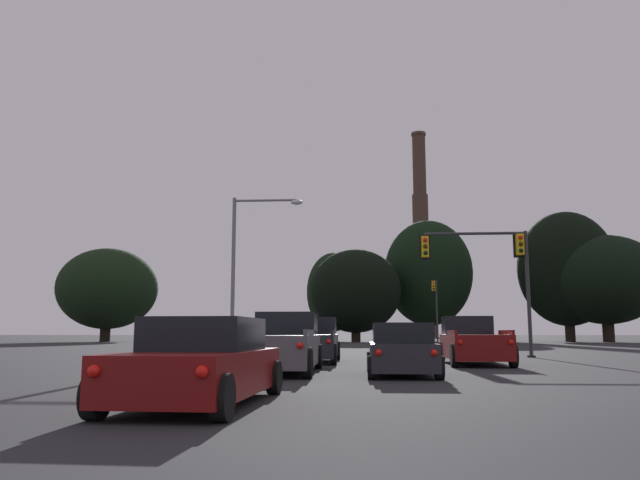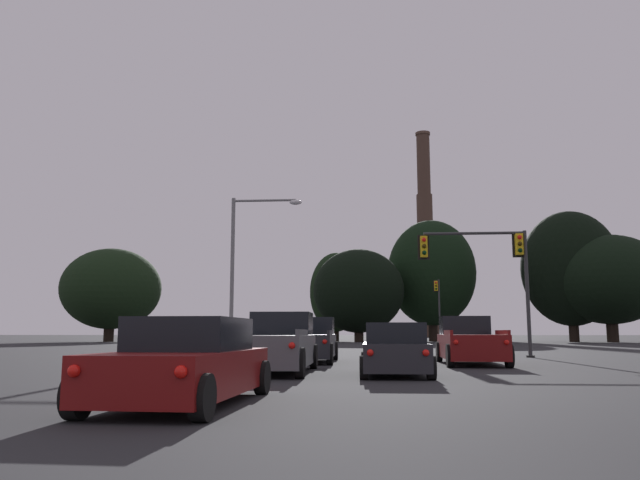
{
  "view_description": "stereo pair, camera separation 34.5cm",
  "coord_description": "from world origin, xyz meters",
  "px_view_note": "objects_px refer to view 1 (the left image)",
  "views": [
    {
      "loc": [
        -0.8,
        -2.55,
        1.18
      ],
      "look_at": [
        -3.41,
        35.55,
        6.86
      ],
      "focal_mm": 35.0,
      "sensor_mm": 36.0,
      "label": 1
    },
    {
      "loc": [
        -0.45,
        -2.52,
        1.18
      ],
      "look_at": [
        -3.41,
        35.55,
        6.86
      ],
      "focal_mm": 35.0,
      "sensor_mm": 36.0,
      "label": 2
    }
  ],
  "objects_px": {
    "sedan_left_lane_third": "(202,363)",
    "smokestack": "(421,255)",
    "pickup_truck_right_lane_front": "(472,342)",
    "traffic_light_far_right": "(435,302)",
    "pickup_truck_left_lane_second": "(282,345)",
    "traffic_light_overhead_right": "(491,260)",
    "hatchback_center_lane_second": "(402,351)",
    "pickup_truck_left_lane_front": "(312,342)",
    "street_lamp": "(245,256)"
  },
  "relations": [
    {
      "from": "hatchback_center_lane_second",
      "to": "traffic_light_far_right",
      "type": "xyz_separation_m",
      "value": [
        6.58,
        48.9,
        3.72
      ]
    },
    {
      "from": "hatchback_center_lane_second",
      "to": "pickup_truck_left_lane_second",
      "type": "relative_size",
      "value": 0.74
    },
    {
      "from": "pickup_truck_right_lane_front",
      "to": "smokestack",
      "type": "relative_size",
      "value": 0.1
    },
    {
      "from": "pickup_truck_right_lane_front",
      "to": "smokestack",
      "type": "height_order",
      "value": "smokestack"
    },
    {
      "from": "sedan_left_lane_third",
      "to": "smokestack",
      "type": "relative_size",
      "value": 0.09
    },
    {
      "from": "traffic_light_far_right",
      "to": "pickup_truck_left_lane_second",
      "type": "bearing_deg",
      "value": -101.91
    },
    {
      "from": "pickup_truck_right_lane_front",
      "to": "traffic_light_overhead_right",
      "type": "height_order",
      "value": "traffic_light_overhead_right"
    },
    {
      "from": "sedan_left_lane_third",
      "to": "pickup_truck_left_lane_second",
      "type": "xyz_separation_m",
      "value": [
        0.24,
        8.42,
        0.14
      ]
    },
    {
      "from": "smokestack",
      "to": "traffic_light_overhead_right",
      "type": "bearing_deg",
      "value": -93.89
    },
    {
      "from": "hatchback_center_lane_second",
      "to": "pickup_truck_right_lane_front",
      "type": "relative_size",
      "value": 0.74
    },
    {
      "from": "pickup_truck_left_lane_second",
      "to": "sedan_left_lane_third",
      "type": "bearing_deg",
      "value": -92.15
    },
    {
      "from": "pickup_truck_left_lane_front",
      "to": "pickup_truck_right_lane_front",
      "type": "xyz_separation_m",
      "value": [
        6.21,
        -1.28,
        0.0
      ]
    },
    {
      "from": "sedan_left_lane_third",
      "to": "pickup_truck_left_lane_second",
      "type": "relative_size",
      "value": 0.86
    },
    {
      "from": "pickup_truck_left_lane_front",
      "to": "smokestack",
      "type": "distance_m",
      "value": 135.61
    },
    {
      "from": "sedan_left_lane_third",
      "to": "pickup_truck_left_lane_front",
      "type": "xyz_separation_m",
      "value": [
        0.59,
        15.19,
        0.14
      ]
    },
    {
      "from": "traffic_light_overhead_right",
      "to": "smokestack",
      "type": "distance_m",
      "value": 129.04
    },
    {
      "from": "pickup_truck_left_lane_second",
      "to": "smokestack",
      "type": "distance_m",
      "value": 142.3
    },
    {
      "from": "sedan_left_lane_third",
      "to": "hatchback_center_lane_second",
      "type": "distance_m",
      "value": 8.14
    },
    {
      "from": "traffic_light_far_right",
      "to": "street_lamp",
      "type": "xyz_separation_m",
      "value": [
        -13.69,
        -34.82,
        0.71
      ]
    },
    {
      "from": "pickup_truck_right_lane_front",
      "to": "traffic_light_far_right",
      "type": "bearing_deg",
      "value": 86.83
    },
    {
      "from": "sedan_left_lane_third",
      "to": "traffic_light_far_right",
      "type": "distance_m",
      "value": 57.19
    },
    {
      "from": "traffic_light_overhead_right",
      "to": "smokestack",
      "type": "bearing_deg",
      "value": 86.11
    },
    {
      "from": "sedan_left_lane_third",
      "to": "traffic_light_overhead_right",
      "type": "height_order",
      "value": "traffic_light_overhead_right"
    },
    {
      "from": "pickup_truck_left_lane_second",
      "to": "pickup_truck_right_lane_front",
      "type": "distance_m",
      "value": 8.55
    },
    {
      "from": "sedan_left_lane_third",
      "to": "hatchback_center_lane_second",
      "type": "relative_size",
      "value": 1.16
    },
    {
      "from": "traffic_light_far_right",
      "to": "street_lamp",
      "type": "height_order",
      "value": "street_lamp"
    },
    {
      "from": "traffic_light_overhead_right",
      "to": "smokestack",
      "type": "xyz_separation_m",
      "value": [
        8.68,
        127.74,
        16.06
      ]
    },
    {
      "from": "street_lamp",
      "to": "pickup_truck_right_lane_front",
      "type": "bearing_deg",
      "value": -36.03
    },
    {
      "from": "traffic_light_overhead_right",
      "to": "street_lamp",
      "type": "bearing_deg",
      "value": 176.21
    },
    {
      "from": "pickup_truck_left_lane_second",
      "to": "traffic_light_far_right",
      "type": "relative_size",
      "value": 0.82
    },
    {
      "from": "traffic_light_far_right",
      "to": "smokestack",
      "type": "height_order",
      "value": "smokestack"
    },
    {
      "from": "pickup_truck_right_lane_front",
      "to": "traffic_light_overhead_right",
      "type": "relative_size",
      "value": 0.91
    },
    {
      "from": "sedan_left_lane_third",
      "to": "street_lamp",
      "type": "bearing_deg",
      "value": 101.35
    },
    {
      "from": "pickup_truck_left_lane_front",
      "to": "pickup_truck_left_lane_second",
      "type": "distance_m",
      "value": 6.78
    },
    {
      "from": "pickup_truck_left_lane_front",
      "to": "traffic_light_overhead_right",
      "type": "height_order",
      "value": "traffic_light_overhead_right"
    },
    {
      "from": "sedan_left_lane_third",
      "to": "smokestack",
      "type": "bearing_deg",
      "value": 85.55
    },
    {
      "from": "pickup_truck_right_lane_front",
      "to": "traffic_light_far_right",
      "type": "relative_size",
      "value": 0.83
    },
    {
      "from": "pickup_truck_right_lane_front",
      "to": "traffic_light_far_right",
      "type": "distance_m",
      "value": 42.52
    },
    {
      "from": "street_lamp",
      "to": "smokestack",
      "type": "distance_m",
      "value": 129.6
    },
    {
      "from": "pickup_truck_right_lane_front",
      "to": "pickup_truck_left_lane_front",
      "type": "bearing_deg",
      "value": 169.91
    },
    {
      "from": "pickup_truck_right_lane_front",
      "to": "traffic_light_overhead_right",
      "type": "bearing_deg",
      "value": 73.35
    },
    {
      "from": "pickup_truck_left_lane_front",
      "to": "pickup_truck_left_lane_second",
      "type": "relative_size",
      "value": 1.0
    },
    {
      "from": "traffic_light_far_right",
      "to": "traffic_light_overhead_right",
      "type": "xyz_separation_m",
      "value": [
        -1.34,
        -35.64,
        0.3
      ]
    },
    {
      "from": "pickup_truck_left_lane_front",
      "to": "traffic_light_overhead_right",
      "type": "distance_m",
      "value": 10.65
    },
    {
      "from": "traffic_light_far_right",
      "to": "sedan_left_lane_third",
      "type": "bearing_deg",
      "value": -100.41
    },
    {
      "from": "pickup_truck_left_lane_second",
      "to": "smokestack",
      "type": "relative_size",
      "value": 0.1
    },
    {
      "from": "pickup_truck_left_lane_second",
      "to": "street_lamp",
      "type": "xyz_separation_m",
      "value": [
        -3.62,
        12.9,
        4.29
      ]
    },
    {
      "from": "hatchback_center_lane_second",
      "to": "smokestack",
      "type": "relative_size",
      "value": 0.08
    },
    {
      "from": "street_lamp",
      "to": "traffic_light_far_right",
      "type": "bearing_deg",
      "value": 68.54
    },
    {
      "from": "pickup_truck_left_lane_second",
      "to": "traffic_light_overhead_right",
      "type": "xyz_separation_m",
      "value": [
        8.73,
        12.08,
        3.87
      ]
    }
  ]
}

